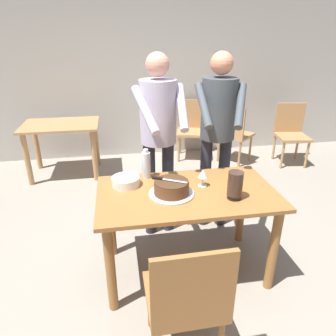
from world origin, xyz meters
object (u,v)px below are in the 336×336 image
hurricane_lamp (235,185)px  chair_near_side (187,298)px  background_chair_1 (291,132)px  cake_on_platter (171,188)px  plate_stack (126,181)px  person_cutting_cake (158,129)px  background_chair_2 (234,132)px  background_chair_0 (191,127)px  main_dining_table (187,206)px  person_standing_beside (218,125)px  cake_knife (162,179)px  water_bottle (146,165)px  background_table (62,135)px  wine_glass_near (203,174)px

hurricane_lamp → chair_near_side: (-0.48, -0.60, -0.37)m
hurricane_lamp → background_chair_1: bearing=51.2°
hurricane_lamp → background_chair_1: hurricane_lamp is taller
cake_on_platter → hurricane_lamp: 0.46m
plate_stack → person_cutting_cake: (0.32, 0.41, 0.29)m
hurricane_lamp → background_chair_2: bearing=68.6°
background_chair_0 → main_dining_table: bearing=-104.7°
background_chair_2 → cake_on_platter: bearing=-121.5°
person_standing_beside → chair_near_side: (-0.60, -1.39, -0.58)m
background_chair_0 → cake_knife: bearing=-108.6°
plate_stack → chair_near_side: chair_near_side is taller
cake_knife → person_standing_beside: (0.62, 0.61, 0.21)m
water_bottle → person_standing_beside: size_ratio=0.15×
plate_stack → chair_near_side: size_ratio=0.24×
plate_stack → background_table: plate_stack is taller
main_dining_table → person_standing_beside: 0.88m
background_chair_1 → person_standing_beside: bearing=-139.2°
plate_stack → person_cutting_cake: bearing=51.8°
hurricane_lamp → person_cutting_cake: size_ratio=0.12×
hurricane_lamp → background_chair_0: 2.78m
background_chair_2 → cake_knife: bearing=-123.1°
plate_stack → background_chair_0: 2.65m
water_bottle → person_cutting_cake: (0.15, 0.29, 0.21)m
person_standing_beside → background_chair_0: (0.24, 1.94, -0.58)m
cake_knife → water_bottle: (-0.09, 0.29, -0.00)m
background_chair_1 → water_bottle: bearing=-143.4°
cake_knife → person_standing_beside: person_standing_beside is taller
person_standing_beside → background_table: bearing=137.0°
cake_knife → hurricane_lamp: 0.53m
wine_glass_near → background_chair_2: 2.43m
cake_on_platter → background_chair_0: background_chair_0 is taller
chair_near_side → background_chair_2: same height
main_dining_table → chair_near_side: size_ratio=1.51×
water_bottle → person_standing_beside: person_standing_beside is taller
hurricane_lamp → background_chair_1: size_ratio=0.23×
person_cutting_cake → wine_glass_near: bearing=-62.5°
background_table → background_chair_1: background_chair_1 is taller
person_standing_beside → background_chair_2: 1.87m
chair_near_side → background_chair_1: same height
water_bottle → background_chair_1: 2.99m
plate_stack → background_chair_0: background_chair_0 is taller
plate_stack → background_chair_2: bearing=50.0°
chair_near_side → main_dining_table: bearing=77.3°
background_chair_1 → background_chair_2: same height
wine_glass_near → person_cutting_cake: (-0.27, 0.52, 0.22)m
cake_knife → water_bottle: water_bottle is taller
main_dining_table → hurricane_lamp: bearing=-27.2°
plate_stack → water_bottle: (0.18, 0.12, 0.08)m
background_chair_1 → background_chair_2: 0.88m
person_standing_beside → person_cutting_cake: bearing=-176.9°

